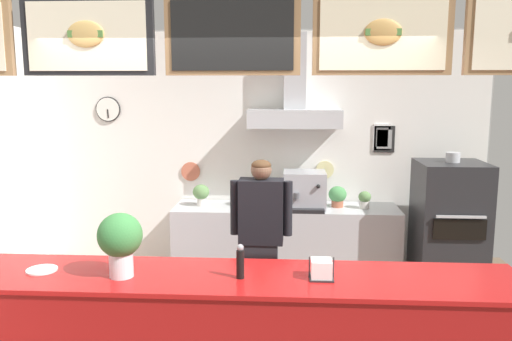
# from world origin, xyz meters

# --- Properties ---
(back_wall_assembly) EXTENTS (5.19, 2.74, 2.82)m
(back_wall_assembly) POSITION_xyz_m (0.02, 2.23, 1.52)
(back_wall_assembly) COLOR gray
(back_wall_assembly) RESTS_ON ground_plane
(back_prep_counter) EXTENTS (2.45, 0.62, 0.89)m
(back_prep_counter) POSITION_xyz_m (0.34, 2.02, 0.44)
(back_prep_counter) COLOR #B7BABF
(back_prep_counter) RESTS_ON ground_plane
(pizza_oven) EXTENTS (0.67, 0.69, 1.54)m
(pizza_oven) POSITION_xyz_m (2.01, 1.74, 0.72)
(pizza_oven) COLOR #232326
(pizza_oven) RESTS_ON ground_plane
(shop_worker) EXTENTS (0.55, 0.23, 1.57)m
(shop_worker) POSITION_xyz_m (0.12, 0.92, 0.84)
(shop_worker) COLOR #232328
(shop_worker) RESTS_ON ground_plane
(espresso_machine) EXTENTS (0.45, 0.49, 0.40)m
(espresso_machine) POSITION_xyz_m (0.54, 1.99, 1.09)
(espresso_machine) COLOR #A3A5AD
(espresso_machine) RESTS_ON back_prep_counter
(potted_rosemary) EXTENTS (0.13, 0.13, 0.19)m
(potted_rosemary) POSITION_xyz_m (1.19, 2.00, 1.00)
(potted_rosemary) COLOR beige
(potted_rosemary) RESTS_ON back_prep_counter
(potted_thyme) EXTENTS (0.23, 0.23, 0.26)m
(potted_thyme) POSITION_xyz_m (-0.05, 2.03, 1.03)
(potted_thyme) COLOR #9E563D
(potted_thyme) RESTS_ON back_prep_counter
(potted_oregano) EXTENTS (0.20, 0.20, 0.23)m
(potted_oregano) POSITION_xyz_m (0.90, 2.05, 1.02)
(potted_oregano) COLOR #9E563D
(potted_oregano) RESTS_ON back_prep_counter
(potted_basil) EXTENTS (0.18, 0.18, 0.24)m
(potted_basil) POSITION_xyz_m (-0.60, 2.01, 1.03)
(potted_basil) COLOR beige
(potted_basil) RESTS_ON back_prep_counter
(basil_vase) EXTENTS (0.28, 0.28, 0.41)m
(basil_vase) POSITION_xyz_m (-0.70, -0.44, 1.24)
(basil_vase) COLOR silver
(basil_vase) RESTS_ON service_counter
(condiment_plate) EXTENTS (0.20, 0.20, 0.01)m
(condiment_plate) POSITION_xyz_m (-1.25, -0.37, 1.01)
(condiment_plate) COLOR white
(condiment_plate) RESTS_ON service_counter
(pepper_grinder) EXTENTS (0.05, 0.05, 0.22)m
(pepper_grinder) POSITION_xyz_m (0.06, -0.43, 1.11)
(pepper_grinder) COLOR black
(pepper_grinder) RESTS_ON service_counter
(napkin_holder) EXTENTS (0.16, 0.15, 0.14)m
(napkin_holder) POSITION_xyz_m (0.57, -0.40, 1.06)
(napkin_holder) COLOR #262628
(napkin_holder) RESTS_ON service_counter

